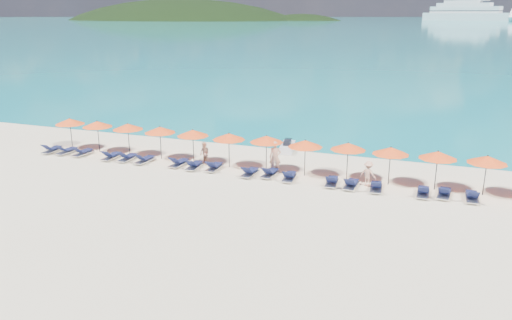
% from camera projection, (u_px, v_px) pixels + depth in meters
% --- Properties ---
extents(ground, '(1400.00, 1400.00, 0.00)m').
position_uv_depth(ground, '(237.00, 196.00, 27.06)').
color(ground, beige).
extents(sea, '(1600.00, 1300.00, 0.01)m').
position_uv_depth(sea, '(439.00, 20.00, 620.17)').
color(sea, '#1FA9B2').
rests_on(sea, ground).
extents(headland_main, '(374.00, 242.00, 126.50)m').
position_uv_depth(headland_main, '(181.00, 52.00, 623.21)').
color(headland_main, black).
rests_on(headland_main, ground).
extents(headland_small, '(162.00, 126.00, 85.50)m').
position_uv_depth(headland_small, '(301.00, 51.00, 590.30)').
color(headland_small, black).
rests_on(headland_small, ground).
extents(cruise_ship, '(113.79, 59.09, 32.03)m').
position_uv_depth(cruise_ship, '(476.00, 13.00, 560.38)').
color(cruise_ship, silver).
rests_on(cruise_ship, ground).
extents(jetski, '(1.24, 2.43, 0.83)m').
position_uv_depth(jetski, '(288.00, 147.00, 35.63)').
color(jetski, silver).
rests_on(jetski, ground).
extents(beachgoer_a, '(0.83, 0.67, 1.98)m').
position_uv_depth(beachgoer_a, '(275.00, 157.00, 30.71)').
color(beachgoer_a, '#DD9E80').
rests_on(beachgoer_a, ground).
extents(beachgoer_b, '(0.82, 0.72, 1.46)m').
position_uv_depth(beachgoer_b, '(204.00, 153.00, 32.50)').
color(beachgoer_b, '#DD9E80').
rests_on(beachgoer_b, ground).
extents(beachgoer_c, '(1.06, 0.74, 1.49)m').
position_uv_depth(beachgoer_c, '(368.00, 174.00, 28.36)').
color(beachgoer_c, '#DD9E80').
rests_on(beachgoer_c, ground).
extents(umbrella_0, '(2.10, 2.10, 2.28)m').
position_uv_depth(umbrella_0, '(70.00, 121.00, 35.91)').
color(umbrella_0, black).
rests_on(umbrella_0, ground).
extents(umbrella_1, '(2.10, 2.10, 2.28)m').
position_uv_depth(umbrella_1, '(97.00, 124.00, 35.06)').
color(umbrella_1, black).
rests_on(umbrella_1, ground).
extents(umbrella_2, '(2.10, 2.10, 2.28)m').
position_uv_depth(umbrella_2, '(128.00, 127.00, 34.28)').
color(umbrella_2, black).
rests_on(umbrella_2, ground).
extents(umbrella_3, '(2.10, 2.10, 2.28)m').
position_uv_depth(umbrella_3, '(160.00, 130.00, 33.35)').
color(umbrella_3, black).
rests_on(umbrella_3, ground).
extents(umbrella_4, '(2.10, 2.10, 2.28)m').
position_uv_depth(umbrella_4, '(193.00, 133.00, 32.49)').
color(umbrella_4, black).
rests_on(umbrella_4, ground).
extents(umbrella_5, '(2.10, 2.10, 2.28)m').
position_uv_depth(umbrella_5, '(229.00, 137.00, 31.55)').
color(umbrella_5, black).
rests_on(umbrella_5, ground).
extents(umbrella_6, '(2.10, 2.10, 2.28)m').
position_uv_depth(umbrella_6, '(266.00, 139.00, 30.92)').
color(umbrella_6, black).
rests_on(umbrella_6, ground).
extents(umbrella_7, '(2.10, 2.10, 2.28)m').
position_uv_depth(umbrella_7, '(305.00, 144.00, 29.85)').
color(umbrella_7, black).
rests_on(umbrella_7, ground).
extents(umbrella_8, '(2.10, 2.10, 2.28)m').
position_uv_depth(umbrella_8, '(348.00, 146.00, 29.23)').
color(umbrella_8, black).
rests_on(umbrella_8, ground).
extents(umbrella_9, '(2.10, 2.10, 2.28)m').
position_uv_depth(umbrella_9, '(391.00, 151.00, 28.31)').
color(umbrella_9, black).
rests_on(umbrella_9, ground).
extents(umbrella_10, '(2.10, 2.10, 2.28)m').
position_uv_depth(umbrella_10, '(438.00, 155.00, 27.47)').
color(umbrella_10, black).
rests_on(umbrella_10, ground).
extents(umbrella_11, '(2.10, 2.10, 2.28)m').
position_uv_depth(umbrella_11, '(487.00, 160.00, 26.62)').
color(umbrella_11, black).
rests_on(umbrella_11, ground).
extents(lounger_0, '(0.70, 1.73, 0.66)m').
position_uv_depth(lounger_0, '(52.00, 149.00, 35.33)').
color(lounger_0, silver).
rests_on(lounger_0, ground).
extents(lounger_1, '(0.76, 1.74, 0.66)m').
position_uv_depth(lounger_1, '(67.00, 151.00, 35.04)').
color(lounger_1, silver).
rests_on(lounger_1, ground).
extents(lounger_2, '(0.73, 1.74, 0.66)m').
position_uv_depth(lounger_2, '(83.00, 152.00, 34.61)').
color(lounger_2, silver).
rests_on(lounger_2, ground).
extents(lounger_3, '(0.64, 1.71, 0.66)m').
position_uv_depth(lounger_3, '(111.00, 156.00, 33.72)').
color(lounger_3, silver).
rests_on(lounger_3, ground).
extents(lounger_4, '(0.63, 1.70, 0.66)m').
position_uv_depth(lounger_4, '(128.00, 157.00, 33.42)').
color(lounger_4, silver).
rests_on(lounger_4, ground).
extents(lounger_5, '(0.79, 1.75, 0.66)m').
position_uv_depth(lounger_5, '(145.00, 159.00, 32.92)').
color(lounger_5, silver).
rests_on(lounger_5, ground).
extents(lounger_6, '(0.75, 1.74, 0.66)m').
position_uv_depth(lounger_6, '(179.00, 163.00, 32.21)').
color(lounger_6, silver).
rests_on(lounger_6, ground).
extents(lounger_7, '(0.75, 1.74, 0.66)m').
position_uv_depth(lounger_7, '(194.00, 165.00, 31.67)').
color(lounger_7, silver).
rests_on(lounger_7, ground).
extents(lounger_8, '(0.65, 1.71, 0.66)m').
position_uv_depth(lounger_8, '(214.00, 167.00, 31.39)').
color(lounger_8, silver).
rests_on(lounger_8, ground).
extents(lounger_9, '(0.70, 1.73, 0.66)m').
position_uv_depth(lounger_9, '(250.00, 172.00, 30.31)').
color(lounger_9, silver).
rests_on(lounger_9, ground).
extents(lounger_10, '(0.75, 1.74, 0.66)m').
position_uv_depth(lounger_10, '(270.00, 173.00, 30.17)').
color(lounger_10, silver).
rests_on(lounger_10, ground).
extents(lounger_11, '(0.77, 1.75, 0.66)m').
position_uv_depth(lounger_11, '(289.00, 176.00, 29.52)').
color(lounger_11, silver).
rests_on(lounger_11, ground).
extents(lounger_12, '(0.76, 1.75, 0.66)m').
position_uv_depth(lounger_12, '(332.00, 181.00, 28.64)').
color(lounger_12, silver).
rests_on(lounger_12, ground).
extents(lounger_13, '(0.71, 1.73, 0.66)m').
position_uv_depth(lounger_13, '(351.00, 184.00, 28.22)').
color(lounger_13, silver).
rests_on(lounger_13, ground).
extents(lounger_14, '(0.75, 1.74, 0.66)m').
position_uv_depth(lounger_14, '(376.00, 187.00, 27.78)').
color(lounger_14, silver).
rests_on(lounger_14, ground).
extents(lounger_15, '(0.63, 1.70, 0.66)m').
position_uv_depth(lounger_15, '(423.00, 192.00, 26.98)').
color(lounger_15, silver).
rests_on(lounger_15, ground).
extents(lounger_16, '(0.78, 1.75, 0.66)m').
position_uv_depth(lounger_16, '(444.00, 193.00, 26.83)').
color(lounger_16, silver).
rests_on(lounger_16, ground).
extents(lounger_17, '(0.66, 1.71, 0.66)m').
position_uv_depth(lounger_17, '(472.00, 196.00, 26.31)').
color(lounger_17, silver).
rests_on(lounger_17, ground).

